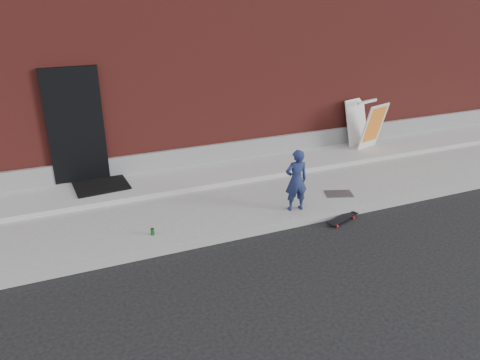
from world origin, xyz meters
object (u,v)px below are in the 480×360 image
skateboard (342,218)px  soda_can (152,232)px  pizza_sign (366,124)px  child (296,180)px

skateboard → soda_can: 3.35m
skateboard → pizza_sign: (2.39, 2.69, 0.75)m
child → pizza_sign: size_ratio=1.02×
skateboard → pizza_sign: 3.68m
child → skateboard: (0.70, -0.50, -0.66)m
skateboard → soda_can: soda_can is taller
pizza_sign → skateboard: bearing=-131.6°
child → soda_can: size_ratio=10.21×
pizza_sign → soda_can: pizza_sign is taller
child → soda_can: bearing=4.4°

